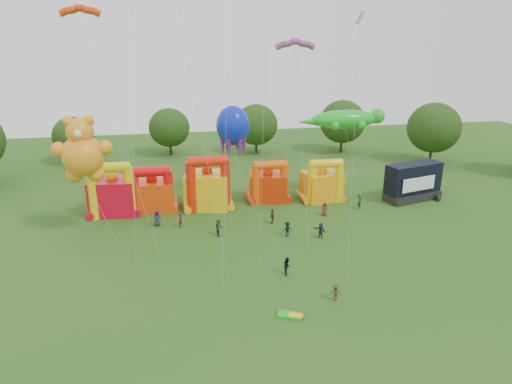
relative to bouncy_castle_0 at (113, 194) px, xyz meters
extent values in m
plane|color=#265016|center=(15.79, -28.10, -2.73)|extent=(160.00, 160.00, 0.00)
cylinder|color=#352314|center=(53.69, 15.64, -0.87)|extent=(0.44, 0.44, 3.72)
ellipsoid|color=#203C12|center=(53.69, 15.64, 3.68)|extent=(9.30, 9.30, 8.89)
cylinder|color=#352314|center=(40.66, 26.36, -0.97)|extent=(0.44, 0.44, 3.51)
ellipsoid|color=#203C12|center=(40.66, 26.36, 3.32)|extent=(8.77, 8.78, 8.39)
cylinder|color=#352314|center=(23.88, 28.19, -1.08)|extent=(0.44, 0.44, 3.30)
ellipsoid|color=#203C12|center=(23.88, 28.19, 2.96)|extent=(8.25, 8.25, 7.88)
cylinder|color=#352314|center=(7.41, 30.17, -1.18)|extent=(0.44, 0.44, 3.09)
ellipsoid|color=#203C12|center=(7.41, 30.17, 2.60)|extent=(7.73, 7.72, 7.38)
cylinder|color=#352314|center=(-9.50, 27.27, -1.29)|extent=(0.44, 0.44, 2.88)
ellipsoid|color=#203C12|center=(-9.50, 27.27, 2.23)|extent=(7.20, 7.20, 6.88)
cube|color=red|center=(0.00, 0.32, -0.43)|extent=(6.14, 5.14, 4.60)
cylinder|color=yellow|center=(-2.21, -1.32, 0.56)|extent=(1.25, 1.25, 6.57)
cylinder|color=yellow|center=(2.21, -1.32, 0.56)|extent=(1.25, 1.25, 6.57)
cylinder|color=yellow|center=(0.00, -1.32, 3.84)|extent=(5.04, 1.31, 1.31)
sphere|color=yellow|center=(0.00, 0.32, 2.17)|extent=(1.40, 1.40, 1.40)
cube|color=#DC400B|center=(4.87, 0.68, -0.74)|extent=(5.55, 4.48, 3.97)
cylinder|color=red|center=(2.74, -0.90, 0.11)|extent=(1.20, 1.20, 5.67)
cylinder|color=red|center=(7.00, -0.90, 0.11)|extent=(1.20, 1.20, 5.67)
cylinder|color=red|center=(4.87, -0.90, 2.94)|extent=(4.85, 1.26, 1.26)
sphere|color=red|center=(4.87, 0.68, 1.54)|extent=(1.40, 1.40, 1.40)
cube|color=yellow|center=(12.07, 0.27, -0.36)|extent=(6.49, 5.63, 4.74)
cylinder|color=red|center=(9.87, -1.36, 0.66)|extent=(1.24, 1.24, 6.77)
cylinder|color=red|center=(14.27, -1.36, 0.66)|extent=(1.24, 1.24, 6.77)
cylinder|color=red|center=(12.07, -1.36, 4.04)|extent=(5.02, 1.30, 1.30)
sphere|color=red|center=(12.07, 0.27, 2.31)|extent=(1.40, 1.40, 1.40)
cube|color=red|center=(20.55, 1.61, -0.82)|extent=(5.60, 4.76, 3.81)
cylinder|color=#F4530D|center=(18.58, 0.15, 0.00)|extent=(1.11, 1.11, 5.44)
cylinder|color=#F4530D|center=(22.52, 0.15, 0.00)|extent=(1.11, 1.11, 5.44)
cylinder|color=#F4530D|center=(20.55, 0.15, 2.72)|extent=(4.49, 1.16, 1.16)
sphere|color=#F4530D|center=(20.55, 1.61, 1.39)|extent=(1.40, 1.40, 1.40)
cube|color=#FF980D|center=(27.94, 0.37, -0.75)|extent=(5.71, 4.91, 3.94)
cylinder|color=yellow|center=(25.98, -1.09, 0.09)|extent=(1.11, 1.11, 5.63)
cylinder|color=yellow|center=(29.90, -1.09, 0.09)|extent=(1.11, 1.11, 5.63)
cylinder|color=yellow|center=(27.94, -1.09, 2.91)|extent=(4.48, 1.16, 1.16)
sphere|color=yellow|center=(27.94, 0.37, 1.52)|extent=(1.40, 1.40, 1.40)
cube|color=black|center=(40.53, -2.05, -2.18)|extent=(8.62, 5.00, 1.10)
cube|color=black|center=(40.53, -1.85, 0.40)|extent=(8.52, 4.62, 4.06)
cube|color=white|center=(40.53, -3.42, 0.00)|extent=(5.44, 1.50, 1.91)
cylinder|color=black|center=(37.28, -3.26, -2.33)|extent=(0.30, 0.90, 0.90)
cylinder|color=black|center=(43.77, -3.26, -2.33)|extent=(0.30, 0.90, 0.90)
sphere|color=orange|center=(-1.86, -6.53, 6.72)|extent=(4.56, 4.56, 4.56)
sphere|color=orange|center=(-1.86, -6.53, 9.42)|extent=(2.90, 2.90, 2.90)
sphere|color=orange|center=(-2.89, -6.53, 10.55)|extent=(1.14, 1.14, 1.14)
sphere|color=orange|center=(-0.82, -6.53, 10.55)|extent=(1.14, 1.14, 1.14)
sphere|color=orange|center=(-4.24, -6.53, 7.55)|extent=(1.66, 1.66, 1.66)
sphere|color=orange|center=(0.52, -6.53, 7.55)|extent=(1.66, 1.66, 1.66)
sphere|color=orange|center=(-3.00, -6.53, 4.65)|extent=(1.86, 1.86, 1.86)
sphere|color=orange|center=(-0.72, -6.53, 4.65)|extent=(1.86, 1.86, 1.86)
sphere|color=white|center=(-1.86, -7.93, 9.42)|extent=(0.83, 0.83, 0.83)
ellipsoid|color=green|center=(30.89, 0.66, 8.47)|extent=(9.52, 2.97, 2.53)
sphere|color=green|center=(35.54, 0.66, 8.75)|extent=(2.04, 2.04, 2.04)
cone|color=green|center=(26.06, 0.66, 8.28)|extent=(3.72, 1.49, 1.49)
sphere|color=green|center=(32.75, 2.15, 7.91)|extent=(1.12, 1.12, 1.12)
sphere|color=green|center=(32.75, -0.82, 7.91)|extent=(1.12, 1.12, 1.12)
sphere|color=green|center=(29.03, 2.15, 7.91)|extent=(1.12, 1.12, 1.12)
sphere|color=green|center=(29.03, -0.82, 7.91)|extent=(1.12, 1.12, 1.12)
ellipsoid|color=#0C24BF|center=(16.09, 4.00, 7.49)|extent=(4.57, 4.57, 5.48)
cone|color=#591E8C|center=(17.58, 4.00, 4.98)|extent=(1.03, 1.03, 3.65)
cone|color=#591E8C|center=(16.84, 5.29, 4.98)|extent=(1.03, 1.03, 3.65)
cone|color=#591E8C|center=(15.35, 5.29, 4.98)|extent=(1.03, 1.03, 3.65)
cone|color=#591E8C|center=(14.61, 4.00, 4.98)|extent=(1.03, 1.03, 3.65)
cone|color=#591E8C|center=(15.35, 2.71, 4.98)|extent=(1.03, 1.03, 3.65)
cone|color=#591E8C|center=(16.84, 2.71, 4.98)|extent=(1.03, 1.03, 3.65)
cube|color=silver|center=(25.01, -16.27, 20.65)|extent=(1.02, 1.02, 1.10)
cube|color=green|center=(16.44, -26.42, -2.61)|extent=(2.24, 1.75, 0.24)
cube|color=yellow|center=(16.84, -26.72, -2.47)|extent=(1.34, 1.05, 0.10)
imported|color=#262138|center=(5.46, -5.05, -1.75)|extent=(1.06, 0.80, 1.96)
imported|color=#541819|center=(8.23, -5.93, -1.86)|extent=(0.54, 0.71, 1.73)
imported|color=#163819|center=(12.49, -9.20, -1.75)|extent=(0.97, 1.12, 1.96)
imported|color=black|center=(20.16, -10.94, -1.83)|extent=(1.27, 0.87, 1.80)
imported|color=#47371C|center=(19.32, -6.84, -1.79)|extent=(0.88, 1.19, 1.87)
imported|color=#25233B|center=(23.80, -12.00, -1.83)|extent=(1.32, 1.68, 1.78)
imported|color=#612A1B|center=(26.45, -5.57, -1.85)|extent=(0.91, 0.63, 1.76)
imported|color=#163722|center=(31.82, -4.07, -1.75)|extent=(0.84, 0.83, 1.95)
imported|color=black|center=(17.99, -19.47, -1.84)|extent=(0.81, 0.96, 1.77)
imported|color=#41301A|center=(20.95, -24.73, -1.96)|extent=(1.09, 0.76, 1.54)
camera|label=1|loc=(7.82, -57.42, 19.07)|focal=32.00mm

